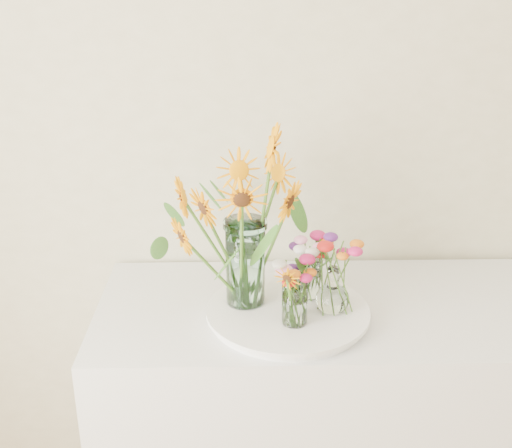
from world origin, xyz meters
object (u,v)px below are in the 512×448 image
at_px(mason_jar, 245,262).
at_px(small_vase_a, 295,305).
at_px(small_vase_c, 311,279).
at_px(tray, 288,314).
at_px(small_vase_b, 333,290).
at_px(counter, 331,430).

xyz_separation_m(mason_jar, small_vase_a, (0.13, -0.12, -0.07)).
distance_m(mason_jar, small_vase_c, 0.20).
xyz_separation_m(tray, small_vase_b, (0.12, -0.01, 0.08)).
bearing_deg(small_vase_c, tray, -132.70).
height_order(counter, small_vase_c, small_vase_c).
distance_m(small_vase_b, small_vase_c, 0.10).
bearing_deg(small_vase_b, tray, 175.42).
height_order(tray, mason_jar, mason_jar).
bearing_deg(mason_jar, tray, -20.97).
distance_m(counter, small_vase_c, 0.54).
relative_size(small_vase_a, small_vase_c, 1.02).
bearing_deg(small_vase_a, counter, 45.83).
xyz_separation_m(small_vase_a, small_vase_b, (0.11, 0.06, 0.01)).
height_order(small_vase_a, small_vase_b, small_vase_b).
relative_size(tray, small_vase_b, 3.20).
distance_m(small_vase_a, small_vase_b, 0.13).
relative_size(mason_jar, small_vase_c, 2.19).
bearing_deg(counter, small_vase_a, -134.17).
xyz_separation_m(counter, small_vase_c, (-0.08, 0.01, 0.53)).
distance_m(small_vase_a, small_vase_c, 0.16).
distance_m(tray, small_vase_b, 0.15).
distance_m(counter, tray, 0.49).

